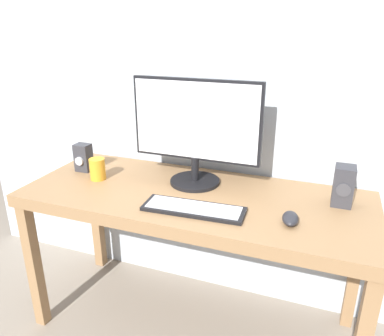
{
  "coord_description": "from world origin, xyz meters",
  "views": [
    {
      "loc": [
        0.52,
        -1.42,
        1.44
      ],
      "look_at": [
        -0.01,
        0.0,
        0.85
      ],
      "focal_mm": 35.18,
      "sensor_mm": 36.0,
      "label": 1
    }
  ],
  "objects_px": {
    "monitor": "(196,129)",
    "keyboard_primary": "(194,209)",
    "desk": "(194,208)",
    "speaker_right": "(343,186)",
    "coffee_mug": "(97,169)",
    "mouse": "(290,218)",
    "audio_controller": "(83,158)"
  },
  "relations": [
    {
      "from": "desk",
      "to": "coffee_mug",
      "type": "xyz_separation_m",
      "value": [
        -0.49,
        -0.01,
        0.13
      ]
    },
    {
      "from": "keyboard_primary",
      "to": "speaker_right",
      "type": "xyz_separation_m",
      "value": [
        0.56,
        0.27,
        0.08
      ]
    },
    {
      "from": "desk",
      "to": "speaker_right",
      "type": "distance_m",
      "value": 0.64
    },
    {
      "from": "coffee_mug",
      "to": "desk",
      "type": "bearing_deg",
      "value": 0.96
    },
    {
      "from": "monitor",
      "to": "audio_controller",
      "type": "height_order",
      "value": "monitor"
    },
    {
      "from": "monitor",
      "to": "audio_controller",
      "type": "relative_size",
      "value": 4.25
    },
    {
      "from": "desk",
      "to": "monitor",
      "type": "relative_size",
      "value": 2.58
    },
    {
      "from": "keyboard_primary",
      "to": "speaker_right",
      "type": "distance_m",
      "value": 0.62
    },
    {
      "from": "keyboard_primary",
      "to": "desk",
      "type": "bearing_deg",
      "value": 109.02
    },
    {
      "from": "keyboard_primary",
      "to": "speaker_right",
      "type": "height_order",
      "value": "speaker_right"
    },
    {
      "from": "mouse",
      "to": "audio_controller",
      "type": "relative_size",
      "value": 0.76
    },
    {
      "from": "mouse",
      "to": "coffee_mug",
      "type": "xyz_separation_m",
      "value": [
        -0.92,
        0.11,
        0.03
      ]
    },
    {
      "from": "speaker_right",
      "to": "audio_controller",
      "type": "relative_size",
      "value": 1.2
    },
    {
      "from": "monitor",
      "to": "keyboard_primary",
      "type": "distance_m",
      "value": 0.38
    },
    {
      "from": "keyboard_primary",
      "to": "coffee_mug",
      "type": "height_order",
      "value": "coffee_mug"
    },
    {
      "from": "desk",
      "to": "audio_controller",
      "type": "xyz_separation_m",
      "value": [
        -0.62,
        0.06,
        0.14
      ]
    },
    {
      "from": "desk",
      "to": "mouse",
      "type": "relative_size",
      "value": 14.46
    },
    {
      "from": "desk",
      "to": "speaker_right",
      "type": "xyz_separation_m",
      "value": [
        0.61,
        0.11,
        0.16
      ]
    },
    {
      "from": "keyboard_primary",
      "to": "audio_controller",
      "type": "height_order",
      "value": "audio_controller"
    },
    {
      "from": "keyboard_primary",
      "to": "audio_controller",
      "type": "distance_m",
      "value": 0.71
    },
    {
      "from": "speaker_right",
      "to": "coffee_mug",
      "type": "xyz_separation_m",
      "value": [
        -1.1,
        -0.12,
        -0.03
      ]
    },
    {
      "from": "monitor",
      "to": "keyboard_primary",
      "type": "bearing_deg",
      "value": -71.48
    },
    {
      "from": "audio_controller",
      "to": "desk",
      "type": "bearing_deg",
      "value": -5.73
    },
    {
      "from": "monitor",
      "to": "desk",
      "type": "bearing_deg",
      "value": -72.12
    },
    {
      "from": "desk",
      "to": "monitor",
      "type": "xyz_separation_m",
      "value": [
        -0.04,
        0.12,
        0.34
      ]
    },
    {
      "from": "monitor",
      "to": "keyboard_primary",
      "type": "xyz_separation_m",
      "value": [
        0.09,
        -0.27,
        -0.25
      ]
    },
    {
      "from": "audio_controller",
      "to": "mouse",
      "type": "bearing_deg",
      "value": -9.79
    },
    {
      "from": "desk",
      "to": "mouse",
      "type": "distance_m",
      "value": 0.46
    },
    {
      "from": "mouse",
      "to": "keyboard_primary",
      "type": "bearing_deg",
      "value": 178.54
    },
    {
      "from": "desk",
      "to": "speaker_right",
      "type": "height_order",
      "value": "speaker_right"
    },
    {
      "from": "keyboard_primary",
      "to": "mouse",
      "type": "relative_size",
      "value": 3.95
    },
    {
      "from": "desk",
      "to": "keyboard_primary",
      "type": "distance_m",
      "value": 0.18
    }
  ]
}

